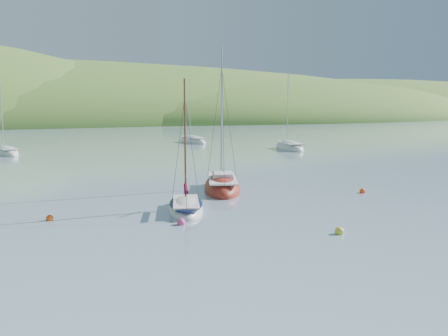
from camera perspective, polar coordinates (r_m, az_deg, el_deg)
name	(u,v)px	position (r m, az deg, el deg)	size (l,w,h in m)	color
ground	(259,240)	(24.31, 4.01, -8.21)	(700.00, 700.00, 0.00)	gray
daysailer_white	(186,208)	(30.64, -4.37, -4.54)	(3.85, 5.97, 8.62)	silver
sloop_red	(222,187)	(37.80, -0.20, -2.22)	(5.58, 8.32, 11.67)	maroon
distant_sloop_a	(6,153)	(70.08, -23.67, 1.57)	(3.99, 7.66, 10.41)	silver
distant_sloop_b	(193,142)	(83.62, -3.61, 3.02)	(3.30, 8.21, 11.49)	silver
distant_sloop_d	(289,148)	(71.85, 7.48, 2.27)	(4.97, 8.97, 12.13)	silver
mooring_buoys	(254,215)	(29.09, 3.45, -5.35)	(22.23, 9.78, 0.48)	yellow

